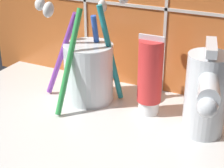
% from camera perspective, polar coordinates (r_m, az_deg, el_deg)
% --- Properties ---
extents(sink_counter, '(0.61, 0.38, 0.02)m').
position_cam_1_polar(sink_counter, '(0.54, -0.89, -9.45)').
color(sink_counter, silver).
rests_on(sink_counter, ground).
extents(toothbrush_cup, '(0.15, 0.14, 0.19)m').
position_cam_1_polar(toothbrush_cup, '(0.62, -3.62, 2.18)').
color(toothbrush_cup, silver).
rests_on(toothbrush_cup, sink_counter).
extents(toothpaste_tube, '(0.04, 0.04, 0.13)m').
position_cam_1_polar(toothpaste_tube, '(0.57, 5.81, 1.19)').
color(toothpaste_tube, white).
rests_on(toothpaste_tube, sink_counter).
extents(sink_faucet, '(0.06, 0.12, 0.14)m').
position_cam_1_polar(sink_faucet, '(0.53, 14.16, -1.37)').
color(sink_faucet, silver).
rests_on(sink_faucet, sink_counter).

